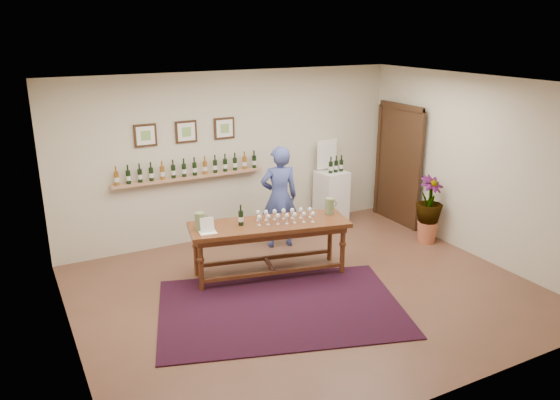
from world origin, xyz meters
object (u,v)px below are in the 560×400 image
display_pedestal (331,197)px  person (279,197)px  potted_plant (429,210)px  tasting_table (269,231)px

display_pedestal → person: person is taller
potted_plant → person: bearing=155.7°
display_pedestal → person: bearing=-158.4°
potted_plant → display_pedestal: bearing=120.3°
tasting_table → person: size_ratio=1.41×
potted_plant → person: size_ratio=0.59×
tasting_table → person: person is taller
person → display_pedestal: bearing=-145.4°
tasting_table → display_pedestal: bearing=48.0°
tasting_table → potted_plant: size_ratio=2.41×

